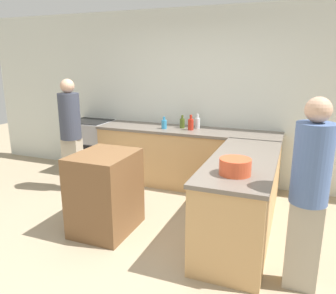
{
  "coord_description": "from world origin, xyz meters",
  "views": [
    {
      "loc": [
        1.53,
        -2.78,
        1.9
      ],
      "look_at": [
        0.2,
        0.61,
        0.95
      ],
      "focal_mm": 35.0,
      "sensor_mm": 36.0,
      "label": 1
    }
  ],
  "objects_px": {
    "vinegar_bottle_clear": "(197,123)",
    "person_at_peninsula": "(309,189)",
    "olive_oil_bottle": "(182,123)",
    "person_by_range": "(71,131)",
    "island_table": "(105,192)",
    "dish_soap_bottle": "(164,124)",
    "range_oven": "(91,147)",
    "mixing_bowl": "(235,167)",
    "hot_sauce_bottle": "(191,124)"
  },
  "relations": [
    {
      "from": "vinegar_bottle_clear",
      "to": "person_at_peninsula",
      "type": "relative_size",
      "value": 0.14
    },
    {
      "from": "olive_oil_bottle",
      "to": "person_by_range",
      "type": "relative_size",
      "value": 0.12
    },
    {
      "from": "island_table",
      "to": "dish_soap_bottle",
      "type": "height_order",
      "value": "dish_soap_bottle"
    },
    {
      "from": "range_oven",
      "to": "person_by_range",
      "type": "bearing_deg",
      "value": -73.34
    },
    {
      "from": "dish_soap_bottle",
      "to": "olive_oil_bottle",
      "type": "height_order",
      "value": "olive_oil_bottle"
    },
    {
      "from": "mixing_bowl",
      "to": "vinegar_bottle_clear",
      "type": "bearing_deg",
      "value": 115.79
    },
    {
      "from": "dish_soap_bottle",
      "to": "vinegar_bottle_clear",
      "type": "bearing_deg",
      "value": 23.91
    },
    {
      "from": "mixing_bowl",
      "to": "olive_oil_bottle",
      "type": "height_order",
      "value": "olive_oil_bottle"
    },
    {
      "from": "olive_oil_bottle",
      "to": "person_by_range",
      "type": "xyz_separation_m",
      "value": [
        -1.42,
        -0.88,
        -0.07
      ]
    },
    {
      "from": "person_at_peninsula",
      "to": "mixing_bowl",
      "type": "bearing_deg",
      "value": 166.38
    },
    {
      "from": "dish_soap_bottle",
      "to": "island_table",
      "type": "bearing_deg",
      "value": -92.54
    },
    {
      "from": "range_oven",
      "to": "island_table",
      "type": "bearing_deg",
      "value": -51.45
    },
    {
      "from": "vinegar_bottle_clear",
      "to": "mixing_bowl",
      "type": "bearing_deg",
      "value": -64.21
    },
    {
      "from": "olive_oil_bottle",
      "to": "mixing_bowl",
      "type": "bearing_deg",
      "value": -58.19
    },
    {
      "from": "hot_sauce_bottle",
      "to": "person_at_peninsula",
      "type": "xyz_separation_m",
      "value": [
        1.61,
        -1.92,
        -0.09
      ]
    },
    {
      "from": "vinegar_bottle_clear",
      "to": "hot_sauce_bottle",
      "type": "height_order",
      "value": "hot_sauce_bottle"
    },
    {
      "from": "island_table",
      "to": "olive_oil_bottle",
      "type": "bearing_deg",
      "value": 79.85
    },
    {
      "from": "island_table",
      "to": "mixing_bowl",
      "type": "xyz_separation_m",
      "value": [
        1.47,
        -0.11,
        0.52
      ]
    },
    {
      "from": "range_oven",
      "to": "island_table",
      "type": "relative_size",
      "value": 0.99
    },
    {
      "from": "person_by_range",
      "to": "person_at_peninsula",
      "type": "height_order",
      "value": "person_by_range"
    },
    {
      "from": "olive_oil_bottle",
      "to": "vinegar_bottle_clear",
      "type": "bearing_deg",
      "value": 14.67
    },
    {
      "from": "dish_soap_bottle",
      "to": "person_at_peninsula",
      "type": "bearing_deg",
      "value": -42.64
    },
    {
      "from": "island_table",
      "to": "olive_oil_bottle",
      "type": "height_order",
      "value": "olive_oil_bottle"
    },
    {
      "from": "range_oven",
      "to": "mixing_bowl",
      "type": "xyz_separation_m",
      "value": [
        2.83,
        -1.81,
        0.52
      ]
    },
    {
      "from": "island_table",
      "to": "person_by_range",
      "type": "bearing_deg",
      "value": 141.81
    },
    {
      "from": "mixing_bowl",
      "to": "hot_sauce_bottle",
      "type": "relative_size",
      "value": 1.27
    },
    {
      "from": "vinegar_bottle_clear",
      "to": "person_at_peninsula",
      "type": "bearing_deg",
      "value": -53.11
    },
    {
      "from": "mixing_bowl",
      "to": "person_by_range",
      "type": "bearing_deg",
      "value": 159.16
    },
    {
      "from": "range_oven",
      "to": "person_at_peninsula",
      "type": "height_order",
      "value": "person_at_peninsula"
    },
    {
      "from": "olive_oil_bottle",
      "to": "range_oven",
      "type": "bearing_deg",
      "value": -178.42
    },
    {
      "from": "person_by_range",
      "to": "olive_oil_bottle",
      "type": "bearing_deg",
      "value": 31.67
    },
    {
      "from": "vinegar_bottle_clear",
      "to": "person_by_range",
      "type": "height_order",
      "value": "person_by_range"
    },
    {
      "from": "mixing_bowl",
      "to": "range_oven",
      "type": "bearing_deg",
      "value": 147.32
    },
    {
      "from": "mixing_bowl",
      "to": "vinegar_bottle_clear",
      "type": "height_order",
      "value": "vinegar_bottle_clear"
    },
    {
      "from": "mixing_bowl",
      "to": "person_by_range",
      "type": "xyz_separation_m",
      "value": [
        -2.58,
        0.98,
        -0.06
      ]
    },
    {
      "from": "range_oven",
      "to": "island_table",
      "type": "height_order",
      "value": "island_table"
    },
    {
      "from": "person_at_peninsula",
      "to": "olive_oil_bottle",
      "type": "bearing_deg",
      "value": 131.51
    },
    {
      "from": "range_oven",
      "to": "person_at_peninsula",
      "type": "bearing_deg",
      "value": -29.65
    },
    {
      "from": "island_table",
      "to": "person_by_range",
      "type": "relative_size",
      "value": 0.55
    },
    {
      "from": "person_at_peninsula",
      "to": "island_table",
      "type": "bearing_deg",
      "value": 172.94
    },
    {
      "from": "dish_soap_bottle",
      "to": "person_at_peninsula",
      "type": "xyz_separation_m",
      "value": [
        2.02,
        -1.86,
        -0.07
      ]
    },
    {
      "from": "island_table",
      "to": "person_by_range",
      "type": "distance_m",
      "value": 1.48
    },
    {
      "from": "mixing_bowl",
      "to": "dish_soap_bottle",
      "type": "bearing_deg",
      "value": 129.21
    },
    {
      "from": "range_oven",
      "to": "person_by_range",
      "type": "distance_m",
      "value": 0.98
    },
    {
      "from": "range_oven",
      "to": "person_at_peninsula",
      "type": "xyz_separation_m",
      "value": [
        3.45,
        -1.97,
        0.45
      ]
    },
    {
      "from": "island_table",
      "to": "mixing_bowl",
      "type": "bearing_deg",
      "value": -4.19
    },
    {
      "from": "island_table",
      "to": "dish_soap_bottle",
      "type": "bearing_deg",
      "value": 87.46
    },
    {
      "from": "person_by_range",
      "to": "vinegar_bottle_clear",
      "type": "bearing_deg",
      "value": 29.61
    },
    {
      "from": "mixing_bowl",
      "to": "olive_oil_bottle",
      "type": "xyz_separation_m",
      "value": [
        -1.15,
        1.86,
        0.01
      ]
    },
    {
      "from": "dish_soap_bottle",
      "to": "hot_sauce_bottle",
      "type": "distance_m",
      "value": 0.41
    }
  ]
}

